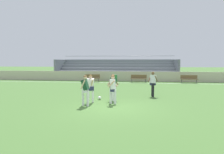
{
  "coord_description": "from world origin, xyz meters",
  "views": [
    {
      "loc": [
        1.42,
        -10.61,
        2.41
      ],
      "look_at": [
        -0.54,
        3.72,
        1.31
      ],
      "focal_mm": 33.01,
      "sensor_mm": 36.0,
      "label": 1
    }
  ],
  "objects_px": {
    "player_dark_dropping_back": "(85,88)",
    "bench_far_right": "(139,78)",
    "bleacher_stand": "(116,69)",
    "player_white_challenging": "(91,86)",
    "player_white_wide_right": "(153,82)",
    "bench_centre_sideline": "(92,77)",
    "bench_far_left": "(189,78)",
    "player_white_on_ball": "(113,87)",
    "trash_bin": "(115,79)",
    "player_dark_pressing_high": "(113,85)",
    "soccer_ball": "(100,98)"
  },
  "relations": [
    {
      "from": "player_dark_dropping_back",
      "to": "bench_far_right",
      "type": "bearing_deg",
      "value": 77.86
    },
    {
      "from": "bleacher_stand",
      "to": "player_white_challenging",
      "type": "distance_m",
      "value": 16.52
    },
    {
      "from": "bleacher_stand",
      "to": "player_dark_dropping_back",
      "type": "relative_size",
      "value": 9.76
    },
    {
      "from": "player_white_wide_right",
      "to": "player_dark_dropping_back",
      "type": "height_order",
      "value": "player_white_wide_right"
    },
    {
      "from": "player_white_wide_right",
      "to": "player_dark_dropping_back",
      "type": "bearing_deg",
      "value": -136.72
    },
    {
      "from": "bench_far_right",
      "to": "bench_centre_sideline",
      "type": "distance_m",
      "value": 5.43
    },
    {
      "from": "bench_far_right",
      "to": "player_white_wide_right",
      "type": "bearing_deg",
      "value": -83.74
    },
    {
      "from": "bench_far_left",
      "to": "player_white_on_ball",
      "type": "xyz_separation_m",
      "value": [
        -6.88,
        -12.14,
        0.43
      ]
    },
    {
      "from": "bench_far_right",
      "to": "player_dark_dropping_back",
      "type": "bearing_deg",
      "value": -102.14
    },
    {
      "from": "player_white_on_ball",
      "to": "bleacher_stand",
      "type": "bearing_deg",
      "value": 95.95
    },
    {
      "from": "bleacher_stand",
      "to": "player_white_challenging",
      "type": "bearing_deg",
      "value": -88.62
    },
    {
      "from": "bench_centre_sideline",
      "to": "bench_far_left",
      "type": "xyz_separation_m",
      "value": [
        10.95,
        0.0,
        0.0
      ]
    },
    {
      "from": "player_white_challenging",
      "to": "player_dark_dropping_back",
      "type": "relative_size",
      "value": 0.99
    },
    {
      "from": "bench_centre_sideline",
      "to": "player_white_on_ball",
      "type": "bearing_deg",
      "value": -71.48
    },
    {
      "from": "trash_bin",
      "to": "player_dark_pressing_high",
      "type": "relative_size",
      "value": 0.54
    },
    {
      "from": "bench_far_left",
      "to": "bench_centre_sideline",
      "type": "bearing_deg",
      "value": 180.0
    },
    {
      "from": "bench_far_right",
      "to": "player_dark_dropping_back",
      "type": "height_order",
      "value": "player_dark_dropping_back"
    },
    {
      "from": "bench_far_left",
      "to": "bench_far_right",
      "type": "bearing_deg",
      "value": 180.0
    },
    {
      "from": "player_white_wide_right",
      "to": "soccer_ball",
      "type": "relative_size",
      "value": 7.76
    },
    {
      "from": "player_dark_pressing_high",
      "to": "soccer_ball",
      "type": "relative_size",
      "value": 7.44
    },
    {
      "from": "trash_bin",
      "to": "soccer_ball",
      "type": "relative_size",
      "value": 4.0
    },
    {
      "from": "bench_far_right",
      "to": "player_white_challenging",
      "type": "height_order",
      "value": "player_white_challenging"
    },
    {
      "from": "bench_far_right",
      "to": "trash_bin",
      "type": "relative_size",
      "value": 2.05
    },
    {
      "from": "bleacher_stand",
      "to": "player_white_challenging",
      "type": "xyz_separation_m",
      "value": [
        0.4,
        -16.51,
        -0.44
      ]
    },
    {
      "from": "bleacher_stand",
      "to": "soccer_ball",
      "type": "bearing_deg",
      "value": -87.3
    },
    {
      "from": "player_white_challenging",
      "to": "soccer_ball",
      "type": "height_order",
      "value": "player_white_challenging"
    },
    {
      "from": "player_white_on_ball",
      "to": "player_dark_dropping_back",
      "type": "relative_size",
      "value": 0.99
    },
    {
      "from": "soccer_ball",
      "to": "bench_centre_sideline",
      "type": "bearing_deg",
      "value": 105.6
    },
    {
      "from": "bench_far_right",
      "to": "player_white_on_ball",
      "type": "bearing_deg",
      "value": -96.43
    },
    {
      "from": "player_dark_dropping_back",
      "to": "soccer_ball",
      "type": "distance_m",
      "value": 2.16
    },
    {
      "from": "bench_far_right",
      "to": "player_dark_dropping_back",
      "type": "xyz_separation_m",
      "value": [
        -2.77,
        -12.88,
        0.44
      ]
    },
    {
      "from": "bench_far_right",
      "to": "bench_far_left",
      "type": "xyz_separation_m",
      "value": [
        5.51,
        0.0,
        0.0
      ]
    },
    {
      "from": "bench_far_right",
      "to": "player_dark_pressing_high",
      "type": "bearing_deg",
      "value": -97.61
    },
    {
      "from": "bench_far_left",
      "to": "soccer_ball",
      "type": "bearing_deg",
      "value": -125.78
    },
    {
      "from": "bench_far_left",
      "to": "soccer_ball",
      "type": "relative_size",
      "value": 8.18
    },
    {
      "from": "bench_far_left",
      "to": "player_white_wide_right",
      "type": "xyz_separation_m",
      "value": [
        -4.49,
        -9.31,
        0.48
      ]
    },
    {
      "from": "bleacher_stand",
      "to": "player_white_challenging",
      "type": "relative_size",
      "value": 9.9
    },
    {
      "from": "bench_centre_sideline",
      "to": "soccer_ball",
      "type": "bearing_deg",
      "value": -74.4
    },
    {
      "from": "player_white_on_ball",
      "to": "player_dark_pressing_high",
      "type": "relative_size",
      "value": 1.0
    },
    {
      "from": "soccer_ball",
      "to": "bleacher_stand",
      "type": "bearing_deg",
      "value": 92.7
    },
    {
      "from": "bench_far_left",
      "to": "player_dark_dropping_back",
      "type": "height_order",
      "value": "player_dark_dropping_back"
    },
    {
      "from": "bench_centre_sideline",
      "to": "bench_far_left",
      "type": "distance_m",
      "value": 10.95
    },
    {
      "from": "bench_centre_sideline",
      "to": "player_white_challenging",
      "type": "relative_size",
      "value": 1.1
    },
    {
      "from": "bench_centre_sideline",
      "to": "bleacher_stand",
      "type": "bearing_deg",
      "value": 63.04
    },
    {
      "from": "bench_centre_sideline",
      "to": "player_white_challenging",
      "type": "xyz_separation_m",
      "value": [
        2.72,
        -11.94,
        0.43
      ]
    },
    {
      "from": "bench_far_left",
      "to": "player_white_on_ball",
      "type": "bearing_deg",
      "value": -119.55
    },
    {
      "from": "trash_bin",
      "to": "player_white_wide_right",
      "type": "xyz_separation_m",
      "value": [
        3.72,
        -9.04,
        0.58
      ]
    },
    {
      "from": "bench_centre_sideline",
      "to": "player_white_on_ball",
      "type": "distance_m",
      "value": 12.81
    },
    {
      "from": "trash_bin",
      "to": "soccer_ball",
      "type": "xyz_separation_m",
      "value": [
        0.32,
        -10.68,
        -0.33
      ]
    },
    {
      "from": "bench_far_right",
      "to": "player_white_wide_right",
      "type": "relative_size",
      "value": 1.05
    }
  ]
}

